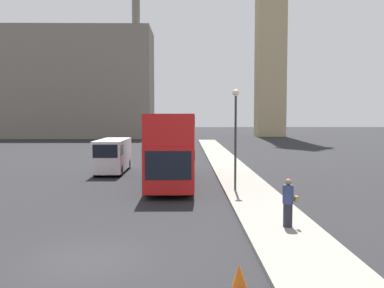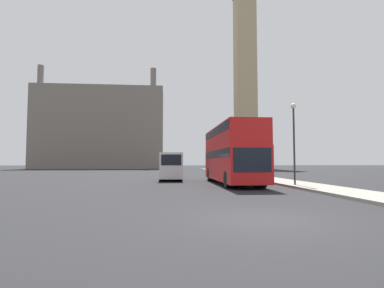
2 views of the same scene
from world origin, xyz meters
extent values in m
plane|color=black|center=(0.00, 0.00, 0.00)|extent=(300.00, 300.00, 0.00)
cube|color=tan|center=(20.13, 75.79, 25.43)|extent=(5.62, 5.62, 50.86)
cube|color=slate|center=(-19.62, 70.88, 10.29)|extent=(31.91, 11.88, 20.59)
cylinder|color=slate|center=(-33.18, 65.83, 22.85)|extent=(1.43, 1.43, 4.53)
cylinder|color=slate|center=(-6.06, 65.83, 22.85)|extent=(1.43, 1.43, 4.53)
cube|color=red|center=(2.07, 13.75, 1.47)|extent=(2.54, 10.70, 2.35)
cube|color=red|center=(2.07, 13.75, 3.45)|extent=(2.54, 10.49, 1.60)
cube|color=black|center=(2.07, 13.75, 2.22)|extent=(2.58, 10.27, 0.55)
cube|color=black|center=(2.07, 13.75, 3.87)|extent=(2.58, 10.06, 0.55)
cube|color=black|center=(2.07, 8.38, 1.75)|extent=(2.24, 0.03, 1.41)
cylinder|color=black|center=(1.16, 10.00, 0.54)|extent=(0.71, 1.08, 1.08)
cylinder|color=black|center=(2.99, 10.00, 0.54)|extent=(0.71, 1.08, 1.08)
cylinder|color=black|center=(1.16, 17.50, 0.54)|extent=(0.71, 1.08, 1.08)
cylinder|color=black|center=(2.99, 17.50, 0.54)|extent=(0.71, 1.08, 1.08)
cube|color=white|center=(-2.43, 19.10, 1.32)|extent=(1.94, 5.95, 2.21)
cube|color=black|center=(-2.43, 16.11, 1.81)|extent=(1.65, 0.02, 0.88)
cube|color=black|center=(-2.43, 17.16, 1.81)|extent=(1.97, 1.07, 0.71)
cylinder|color=black|center=(-3.15, 17.07, 0.40)|extent=(0.49, 0.79, 0.79)
cylinder|color=black|center=(-1.70, 17.07, 0.40)|extent=(0.49, 0.79, 0.79)
cylinder|color=black|center=(-3.15, 21.12, 0.40)|extent=(0.49, 0.79, 0.79)
cylinder|color=black|center=(-1.70, 21.12, 0.40)|extent=(0.49, 0.79, 0.79)
cylinder|color=#2D332D|center=(5.58, 10.66, 2.67)|extent=(0.12, 0.12, 5.04)
sphere|color=beige|center=(5.58, 10.66, 5.37)|extent=(0.36, 0.36, 0.36)
camera|label=1|loc=(2.94, -12.07, 4.12)|focal=40.00mm
camera|label=2|loc=(-2.89, -8.38, 1.62)|focal=28.00mm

